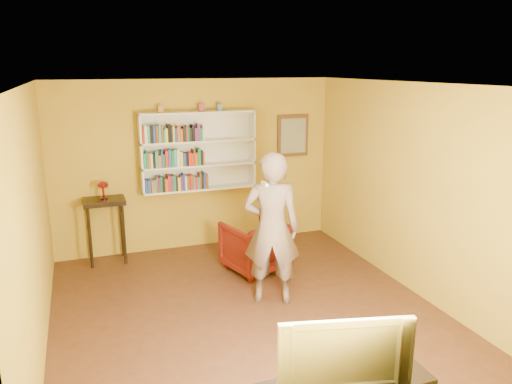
% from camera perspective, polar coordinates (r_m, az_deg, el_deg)
% --- Properties ---
extents(room_shell, '(5.30, 5.80, 2.88)m').
position_cam_1_polar(room_shell, '(5.79, -1.04, -4.69)').
color(room_shell, '#412415').
rests_on(room_shell, ground).
extents(bookshelf, '(1.80, 0.29, 1.23)m').
position_cam_1_polar(bookshelf, '(7.91, -6.68, 4.69)').
color(bookshelf, white).
rests_on(bookshelf, room_shell).
extents(books_row_lower, '(0.97, 0.19, 0.26)m').
position_cam_1_polar(books_row_lower, '(7.82, -8.99, 1.02)').
color(books_row_lower, '#22429F').
rests_on(books_row_lower, bookshelf).
extents(books_row_middle, '(0.93, 0.18, 0.27)m').
position_cam_1_polar(books_row_middle, '(7.74, -9.36, 3.77)').
color(books_row_middle, teal).
rests_on(books_row_middle, bookshelf).
extents(books_row_upper, '(0.93, 0.19, 0.27)m').
position_cam_1_polar(books_row_upper, '(7.68, -9.57, 6.56)').
color(books_row_upper, red).
rests_on(books_row_upper, bookshelf).
extents(ornament_left, '(0.07, 0.07, 0.10)m').
position_cam_1_polar(ornament_left, '(7.66, -10.87, 9.29)').
color(ornament_left, '#A4722E').
rests_on(ornament_left, bookshelf).
extents(ornament_centre, '(0.09, 0.09, 0.12)m').
position_cam_1_polar(ornament_centre, '(7.78, -6.29, 9.59)').
color(ornament_centre, '#8B2E46').
rests_on(ornament_centre, bookshelf).
extents(ornament_right, '(0.08, 0.08, 0.11)m').
position_cam_1_polar(ornament_right, '(7.85, -4.21, 9.64)').
color(ornament_right, slate).
rests_on(ornament_right, bookshelf).
extents(framed_painting, '(0.55, 0.05, 0.70)m').
position_cam_1_polar(framed_painting, '(8.45, 4.23, 6.44)').
color(framed_painting, '#502E16').
rests_on(framed_painting, room_shell).
extents(console_table, '(0.60, 0.46, 0.98)m').
position_cam_1_polar(console_table, '(7.73, -16.90, -2.00)').
color(console_table, black).
rests_on(console_table, ground).
extents(ruby_lustre, '(0.16, 0.17, 0.27)m').
position_cam_1_polar(ruby_lustre, '(7.64, -17.10, 0.61)').
color(ruby_lustre, maroon).
rests_on(ruby_lustre, console_table).
extents(armchair, '(0.97, 0.98, 0.73)m').
position_cam_1_polar(armchair, '(7.24, -0.12, -6.19)').
color(armchair, '#4D0705').
rests_on(armchair, ground).
extents(person, '(0.82, 0.69, 1.91)m').
position_cam_1_polar(person, '(6.13, 1.81, -4.20)').
color(person, '#6E5A51').
rests_on(person, ground).
extents(game_remote, '(0.04, 0.15, 0.04)m').
position_cam_1_polar(game_remote, '(5.71, 1.00, 0.94)').
color(game_remote, silver).
rests_on(game_remote, person).
extents(television, '(1.02, 0.36, 0.59)m').
position_cam_1_polar(television, '(4.00, 9.81, -17.25)').
color(television, black).
rests_on(television, tv_cabinet).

